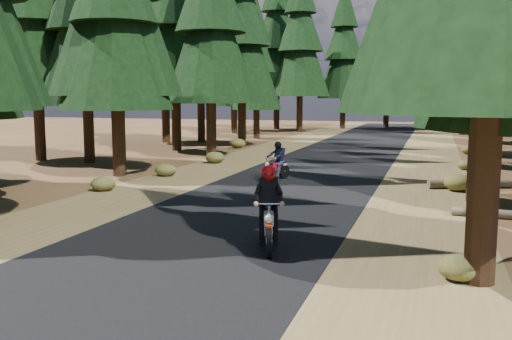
{
  "coord_description": "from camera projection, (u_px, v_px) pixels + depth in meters",
  "views": [
    {
      "loc": [
        4.84,
        -13.91,
        3.19
      ],
      "look_at": [
        0.0,
        1.5,
        1.1
      ],
      "focal_mm": 40.0,
      "sensor_mm": 36.0,
      "label": 1
    }
  ],
  "objects": [
    {
      "name": "road",
      "position": [
        286.0,
        189.0,
        19.74
      ],
      "size": [
        6.0,
        100.0,
        0.01
      ],
      "primitive_type": "cube",
      "color": "black",
      "rests_on": "ground"
    },
    {
      "name": "pine_forest",
      "position": [
        354.0,
        17.0,
        33.91
      ],
      "size": [
        34.59,
        55.08,
        16.32
      ],
      "color": "black",
      "rests_on": "ground"
    },
    {
      "name": "ground",
      "position": [
        239.0,
        218.0,
        15.01
      ],
      "size": [
        120.0,
        120.0,
        0.0
      ],
      "primitive_type": "plane",
      "color": "#492F1A",
      "rests_on": "ground"
    },
    {
      "name": "shoulder_l",
      "position": [
        166.0,
        183.0,
        21.11
      ],
      "size": [
        3.2,
        100.0,
        0.01
      ],
      "primitive_type": "cube",
      "color": "brown",
      "rests_on": "ground"
    },
    {
      "name": "rider_follow",
      "position": [
        276.0,
        167.0,
        21.75
      ],
      "size": [
        1.09,
        1.71,
        1.47
      ],
      "rotation": [
        0.0,
        0.0,
        2.74
      ],
      "color": "#A30A1C",
      "rests_on": "road"
    },
    {
      "name": "log_near",
      "position": [
        506.0,
        183.0,
        19.97
      ],
      "size": [
        5.33,
        2.36,
        0.32
      ],
      "primitive_type": "cylinder",
      "rotation": [
        0.0,
        1.57,
        0.38
      ],
      "color": "#4C4233",
      "rests_on": "ground"
    },
    {
      "name": "shoulder_r",
      "position": [
        424.0,
        196.0,
        18.37
      ],
      "size": [
        3.2,
        100.0,
        0.01
      ],
      "primitive_type": "cube",
      "color": "brown",
      "rests_on": "ground"
    },
    {
      "name": "understory_shrubs",
      "position": [
        281.0,
        171.0,
        22.62
      ],
      "size": [
        14.41,
        24.17,
        0.59
      ],
      "color": "#474C1E",
      "rests_on": "ground"
    },
    {
      "name": "rider_lead",
      "position": [
        269.0,
        222.0,
        11.87
      ],
      "size": [
        1.14,
        2.05,
        1.75
      ],
      "rotation": [
        0.0,
        0.0,
        3.44
      ],
      "color": "beige",
      "rests_on": "road"
    }
  ]
}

